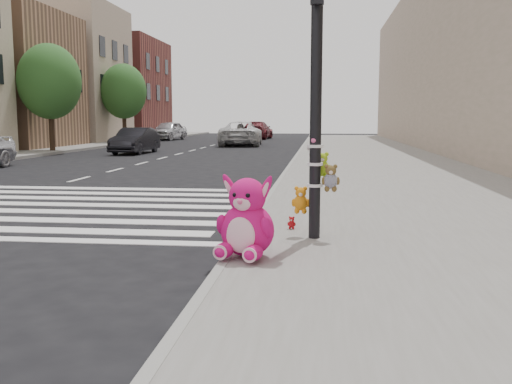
% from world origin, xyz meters
% --- Properties ---
extents(ground, '(120.00, 120.00, 0.00)m').
position_xyz_m(ground, '(0.00, 0.00, 0.00)').
color(ground, black).
rests_on(ground, ground).
extents(sidewalk_near, '(7.00, 80.00, 0.14)m').
position_xyz_m(sidewalk_near, '(5.00, 10.00, 0.07)').
color(sidewalk_near, slate).
rests_on(sidewalk_near, ground).
extents(curb_edge, '(0.12, 80.00, 0.15)m').
position_xyz_m(curb_edge, '(1.55, 10.00, 0.07)').
color(curb_edge, gray).
rests_on(curb_edge, ground).
extents(bld_far_c, '(6.00, 8.00, 8.00)m').
position_xyz_m(bld_far_c, '(-15.50, 26.00, 4.00)').
color(bld_far_c, '#9D7154').
rests_on(bld_far_c, ground).
extents(bld_far_d, '(6.00, 8.00, 10.00)m').
position_xyz_m(bld_far_d, '(-15.50, 35.00, 5.00)').
color(bld_far_d, tan).
rests_on(bld_far_d, ground).
extents(bld_far_e, '(6.00, 10.00, 9.00)m').
position_xyz_m(bld_far_e, '(-15.50, 46.00, 4.50)').
color(bld_far_e, brown).
rests_on(bld_far_e, ground).
extents(bld_near, '(5.00, 60.00, 10.00)m').
position_xyz_m(bld_near, '(10.50, 20.00, 5.00)').
color(bld_near, tan).
rests_on(bld_near, ground).
extents(signal_pole, '(0.68, 0.49, 4.00)m').
position_xyz_m(signal_pole, '(2.61, 1.82, 1.78)').
color(signal_pole, black).
rests_on(signal_pole, sidewalk_near).
extents(tree_far_b, '(3.20, 3.20, 5.44)m').
position_xyz_m(tree_far_b, '(-11.20, 22.00, 3.65)').
color(tree_far_b, '#382619').
rests_on(tree_far_b, sidewalk_far).
extents(tree_far_c, '(3.20, 3.20, 5.44)m').
position_xyz_m(tree_far_c, '(-11.20, 33.00, 3.65)').
color(tree_far_c, '#382619').
rests_on(tree_far_c, sidewalk_far).
extents(pink_bunny, '(0.78, 0.87, 1.03)m').
position_xyz_m(pink_bunny, '(1.79, 0.57, 0.56)').
color(pink_bunny, '#D51271').
rests_on(pink_bunny, sidewalk_near).
extents(red_teddy, '(0.15, 0.11, 0.20)m').
position_xyz_m(red_teddy, '(2.25, 2.40, 0.24)').
color(red_teddy, '#A61016').
rests_on(red_teddy, sidewalk_near).
extents(car_dark_far, '(1.52, 4.05, 1.32)m').
position_xyz_m(car_dark_far, '(-6.80, 22.10, 0.66)').
color(car_dark_far, black).
rests_on(car_dark_far, ground).
extents(car_white_near, '(2.98, 5.80, 1.57)m').
position_xyz_m(car_white_near, '(-2.61, 31.11, 0.78)').
color(car_white_near, silver).
rests_on(car_white_near, ground).
extents(car_maroon_near, '(2.40, 5.27, 1.50)m').
position_xyz_m(car_maroon_near, '(-2.82, 42.50, 0.75)').
color(car_maroon_near, maroon).
rests_on(car_maroon_near, ground).
extents(car_silver_deep, '(2.47, 4.75, 1.54)m').
position_xyz_m(car_silver_deep, '(-9.80, 39.49, 0.77)').
color(car_silver_deep, silver).
rests_on(car_silver_deep, ground).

